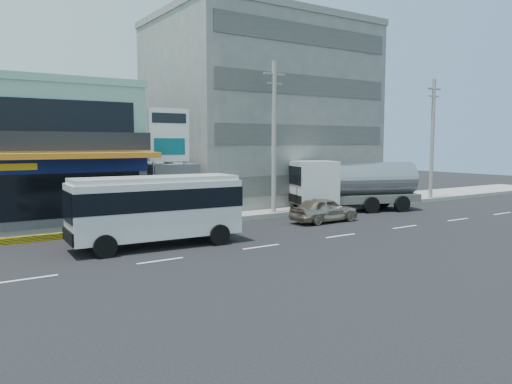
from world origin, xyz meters
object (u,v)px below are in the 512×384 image
at_px(shop_building, 21,157).
at_px(billboard, 169,141).
at_px(satellite_dish, 165,162).
at_px(minibus, 156,205).
at_px(tanker_truck, 350,184).
at_px(utility_pole_near, 274,138).
at_px(sedan, 324,210).
at_px(utility_pole_far, 432,139).
at_px(concrete_building, 260,116).
at_px(motorcycle_rider, 84,230).

relative_size(shop_building, billboard, 1.80).
bearing_deg(satellite_dish, minibus, -116.05).
bearing_deg(satellite_dish, tanker_truck, -19.92).
xyz_separation_m(utility_pole_near, tanker_truck, (6.09, -0.78, -3.23)).
height_order(minibus, sedan, minibus).
xyz_separation_m(utility_pole_far, sedan, (-14.70, -3.46, -4.39)).
xyz_separation_m(billboard, tanker_truck, (12.59, -2.58, -3.01)).
height_order(satellite_dish, sedan, satellite_dish).
height_order(satellite_dish, billboard, billboard).
bearing_deg(tanker_truck, minibus, -166.63).
bearing_deg(concrete_building, sedan, -103.71).
height_order(concrete_building, sedan, concrete_building).
relative_size(satellite_dish, sedan, 0.34).
bearing_deg(billboard, concrete_building, 28.92).
bearing_deg(utility_pole_far, satellite_dish, 170.71).
distance_m(billboard, tanker_truck, 13.19).
bearing_deg(shop_building, concrete_building, 3.35).
xyz_separation_m(satellite_dish, billboard, (-0.50, -1.80, 1.35)).
distance_m(minibus, sedan, 11.43).
xyz_separation_m(utility_pole_near, sedan, (1.30, -3.46, -4.39)).
height_order(minibus, tanker_truck, tanker_truck).
height_order(utility_pole_far, sedan, utility_pole_far).
xyz_separation_m(shop_building, utility_pole_near, (14.00, -6.55, 1.15)).
height_order(concrete_building, minibus, concrete_building).
relative_size(concrete_building, sedan, 3.58).
bearing_deg(sedan, satellite_dish, 45.02).
bearing_deg(tanker_truck, sedan, -150.71).
relative_size(utility_pole_near, utility_pole_far, 1.00).
bearing_deg(shop_building, motorcycle_rider, -81.36).
bearing_deg(tanker_truck, billboard, 168.42).
bearing_deg(utility_pole_near, sedan, -69.42).
relative_size(utility_pole_far, sedan, 2.24).
xyz_separation_m(billboard, utility_pole_far, (22.50, -1.80, 0.22)).
height_order(billboard, utility_pole_near, utility_pole_near).
bearing_deg(motorcycle_rider, shop_building, 98.64).
bearing_deg(shop_building, utility_pole_far, -12.31).
bearing_deg(minibus, utility_pole_far, 10.04).
relative_size(billboard, motorcycle_rider, 3.48).
distance_m(concrete_building, billboard, 12.17).
xyz_separation_m(concrete_building, tanker_truck, (2.09, -8.38, -5.08)).
xyz_separation_m(utility_pole_far, minibus, (-26.01, -4.61, -3.20)).
distance_m(shop_building, utility_pole_far, 30.73).
xyz_separation_m(tanker_truck, motorcycle_rider, (-18.76, -1.38, -1.27)).
xyz_separation_m(satellite_dish, minibus, (-4.01, -8.21, -1.63)).
distance_m(concrete_building, sedan, 12.98).
distance_m(billboard, motorcycle_rider, 8.49).
height_order(sedan, motorcycle_rider, motorcycle_rider).
height_order(shop_building, satellite_dish, shop_building).
relative_size(utility_pole_near, tanker_truck, 1.06).
distance_m(billboard, minibus, 7.89).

